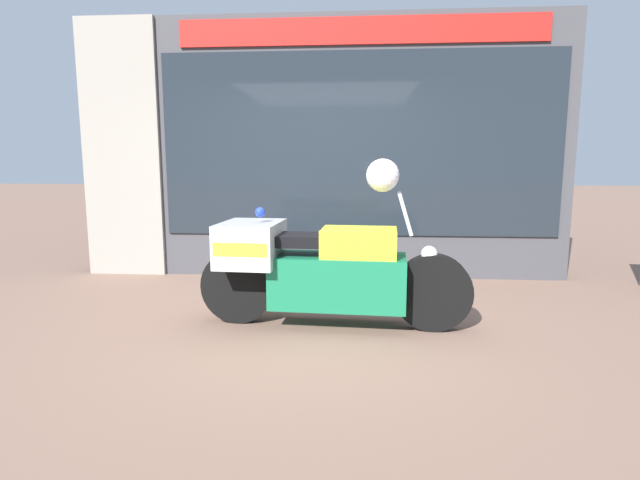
{
  "coord_description": "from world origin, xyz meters",
  "views": [
    {
      "loc": [
        0.46,
        -4.48,
        1.44
      ],
      "look_at": [
        0.1,
        0.34,
        0.7
      ],
      "focal_mm": 28.0,
      "sensor_mm": 36.0,
      "label": 1
    }
  ],
  "objects": [
    {
      "name": "paramedic_motorcycle",
      "position": [
        0.1,
        -0.15,
        0.54
      ],
      "size": [
        2.42,
        0.74,
        1.21
      ],
      "rotation": [
        0.0,
        0.0,
        -0.06
      ],
      "color": "black",
      "rests_on": "ground"
    },
    {
      "name": "shop_building",
      "position": [
        -0.44,
        2.0,
        1.63
      ],
      "size": [
        6.14,
        0.55,
        3.24
      ],
      "color": "#424247",
      "rests_on": "ground"
    },
    {
      "name": "window_display",
      "position": [
        0.43,
        2.03,
        0.49
      ],
      "size": [
        4.68,
        0.3,
        2.09
      ],
      "color": "slate",
      "rests_on": "ground"
    },
    {
      "name": "white_helmet",
      "position": [
        0.67,
        -0.18,
        1.35
      ],
      "size": [
        0.28,
        0.28,
        0.28
      ],
      "primitive_type": "sphere",
      "color": "white",
      "rests_on": "paramedic_motorcycle"
    },
    {
      "name": "ground_plane",
      "position": [
        0.0,
        0.0,
        0.0
      ],
      "size": [
        60.0,
        60.0,
        0.0
      ],
      "primitive_type": "plane",
      "color": "#7A5B4C"
    }
  ]
}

